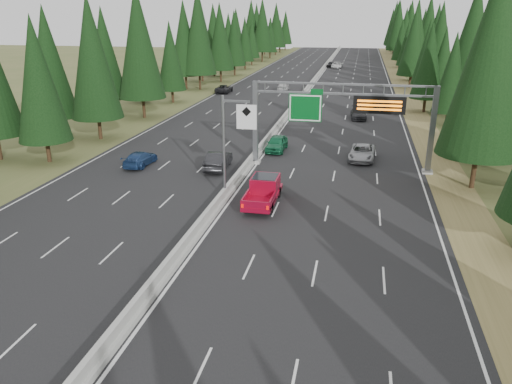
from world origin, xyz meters
TOP-DOWN VIEW (x-y plane):
  - road at (0.00, 80.00)m, footprint 32.00×260.00m
  - shoulder_right at (17.80, 80.00)m, footprint 3.60×260.00m
  - shoulder_left at (-17.80, 80.00)m, footprint 3.60×260.00m
  - median_barrier at (0.00, 80.00)m, footprint 0.70×260.00m
  - sign_gantry at (8.92, 34.88)m, footprint 16.75×0.98m
  - hov_sign_pole at (0.58, 24.97)m, footprint 2.80×0.50m
  - tree_row_right at (22.14, 84.23)m, footprint 11.77×244.91m
  - tree_row_left at (-21.93, 65.53)m, footprint 11.99×243.89m
  - silver_minivan at (10.37, 38.31)m, footprint 2.77×5.36m
  - red_pickup at (3.14, 24.85)m, footprint 2.11×5.91m
  - car_ahead_green at (1.58, 40.00)m, footprint 1.98×4.71m
  - car_ahead_dkred at (14.50, 65.20)m, footprint 1.74×4.53m
  - car_ahead_dkgrey at (9.74, 58.92)m, footprint 2.33×5.08m
  - car_ahead_white at (3.18, 125.85)m, footprint 2.69×5.74m
  - car_ahead_far at (1.50, 128.75)m, footprint 2.07×4.50m
  - car_onc_near at (-2.66, 32.49)m, footprint 2.00×5.07m
  - car_onc_blue at (-10.18, 32.01)m, footprint 1.97×4.67m
  - car_onc_white at (-4.36, 82.76)m, footprint 2.17×4.92m
  - car_onc_far at (-14.50, 78.17)m, footprint 2.47×5.25m

SIDE VIEW (x-z plane):
  - shoulder_right at x=17.80m, z-range 0.00..0.06m
  - shoulder_left at x=-17.80m, z-range 0.00..0.06m
  - road at x=0.00m, z-range 0.00..0.08m
  - median_barrier at x=0.00m, z-range -0.01..0.84m
  - car_onc_blue at x=-10.18m, z-range 0.08..1.43m
  - car_ahead_dkgrey at x=9.74m, z-range 0.08..1.52m
  - silver_minivan at x=10.37m, z-range 0.08..1.52m
  - car_onc_far at x=-14.50m, z-range 0.08..1.53m
  - car_ahead_dkred at x=14.50m, z-range 0.08..1.55m
  - car_ahead_far at x=1.50m, z-range 0.08..1.57m
  - car_ahead_white at x=3.18m, z-range 0.08..1.67m
  - car_ahead_green at x=1.58m, z-range 0.08..1.67m
  - car_onc_near at x=-2.66m, z-range 0.08..1.72m
  - car_onc_white at x=-4.36m, z-range 0.08..1.73m
  - red_pickup at x=3.14m, z-range 0.18..2.11m
  - hov_sign_pole at x=0.58m, z-range 0.72..8.72m
  - sign_gantry at x=8.92m, z-range 1.37..9.17m
  - tree_row_right at x=22.14m, z-range -0.03..18.39m
  - tree_row_left at x=-21.93m, z-range -0.16..18.63m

